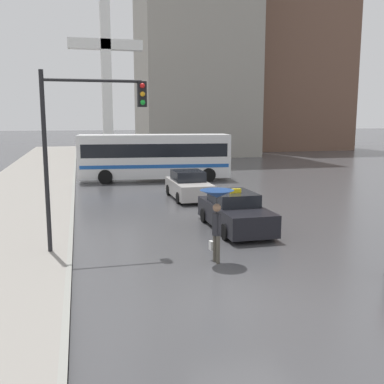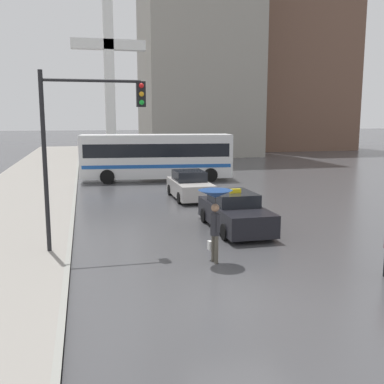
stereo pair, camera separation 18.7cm
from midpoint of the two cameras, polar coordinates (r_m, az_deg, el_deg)
name	(u,v)px [view 2 (the right image)]	position (r m, az deg, el deg)	size (l,w,h in m)	color
ground_plane	(241,301)	(11.23, 6.70, -13.60)	(300.00, 300.00, 0.00)	#424244
taxi	(235,212)	(17.83, 5.72, -2.57)	(1.91, 4.62, 1.63)	black
sedan_red	(190,186)	(24.50, -0.06, 0.78)	(1.91, 4.33, 1.51)	#B7B2AD
city_bus	(157,155)	(31.49, -4.36, 4.69)	(10.55, 3.54, 3.22)	silver
pedestrian_with_umbrella	(215,204)	(13.49, 3.35, -1.58)	(1.03, 1.03, 2.24)	#4C473D
traffic_light	(85,129)	(14.67, -13.11, 7.77)	(3.27, 0.38, 5.82)	black
building_tower_far	(295,29)	(67.04, 13.05, 19.56)	(14.16, 11.59, 32.83)	brown
monument_cross	(109,71)	(42.84, -10.34, 14.88)	(6.63, 0.90, 15.07)	white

